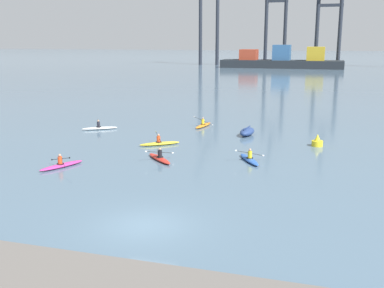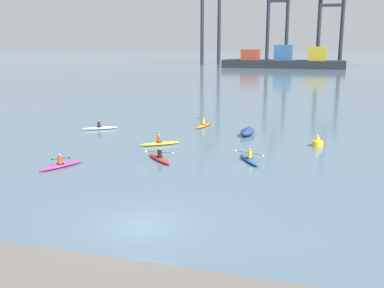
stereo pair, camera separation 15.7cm
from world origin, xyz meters
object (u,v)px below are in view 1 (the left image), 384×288
kayak_red (159,158)px  kayak_white (100,128)px  gantry_crane_west (208,9)px  kayak_blue (249,159)px  gantry_crane_west_mid (276,14)px  gantry_crane_east_mid (329,16)px  kayak_yellow (160,143)px  container_barge (282,61)px  kayak_orange (203,125)px  kayak_magenta (61,165)px  channel_buoy (317,142)px  capsized_dinghy (247,132)px

kayak_red → kayak_white: bearing=136.0°
gantry_crane_west → kayak_blue: 134.07m
gantry_crane_west_mid → kayak_white: gantry_crane_west_mid is taller
gantry_crane_east_mid → kayak_white: gantry_crane_east_mid is taller
kayak_yellow → gantry_crane_west_mid: bearing=92.5°
container_barge → kayak_blue: container_barge is taller
kayak_orange → gantry_crane_east_mid: bearing=84.5°
kayak_blue → kayak_magenta: bearing=-156.4°
channel_buoy → kayak_yellow: kayak_yellow is taller
channel_buoy → container_barge: bearing=97.1°
gantry_crane_east_mid → kayak_orange: size_ratio=9.31×
kayak_yellow → gantry_crane_west: bearing=102.8°
kayak_blue → gantry_crane_west_mid: bearing=95.9°
gantry_crane_west_mid → kayak_yellow: 130.17m
capsized_dinghy → kayak_orange: kayak_orange is taller
gantry_crane_west → kayak_magenta: bearing=-79.6°
gantry_crane_east_mid → kayak_orange: 112.70m
kayak_yellow → kayak_red: 4.93m
gantry_crane_east_mid → capsized_dinghy: 115.39m
kayak_magenta → kayak_yellow: 9.18m
container_barge → kayak_white: (-6.56, -109.28, -2.13)m
kayak_orange → kayak_white: bearing=-154.9°
gantry_crane_west → gantry_crane_west_mid: bearing=10.6°
gantry_crane_west_mid → kayak_yellow: bearing=-87.5°
container_barge → gantry_crane_west: 33.42m
gantry_crane_east_mid → channel_buoy: gantry_crane_east_mid is taller
kayak_red → kayak_magenta: bearing=-147.5°
gantry_crane_west_mid → kayak_orange: 121.29m
capsized_dinghy → kayak_yellow: 8.61m
container_barge → gantry_crane_west_mid: (-4.22, 14.91, 15.03)m
gantry_crane_west → kayak_red: bearing=-76.9°
gantry_crane_west_mid → kayak_blue: size_ratio=10.78×
container_barge → channel_buoy: container_barge is taller
kayak_magenta → kayak_orange: (5.27, 17.30, -0.00)m
kayak_magenta → kayak_yellow: bearing=64.1°
gantry_crane_west → kayak_red: (30.02, -129.28, -18.83)m
gantry_crane_west_mid → kayak_white: size_ratio=11.04×
gantry_crane_west → gantry_crane_east_mid: size_ratio=1.16×
gantry_crane_west_mid → kayak_white: bearing=-91.1°
gantry_crane_east_mid → kayak_orange: bearing=-95.5°
gantry_crane_west_mid → kayak_blue: gantry_crane_west_mid is taller
container_barge → channel_buoy: bearing=-82.9°
kayak_magenta → container_barge: bearing=88.8°
gantry_crane_east_mid → kayak_orange: gantry_crane_east_mid is taller
kayak_magenta → kayak_white: bearing=106.9°
kayak_white → kayak_red: 13.44m
gantry_crane_west → kayak_yellow: 129.21m
capsized_dinghy → kayak_blue: 9.14m
kayak_orange → channel_buoy: bearing=-27.1°
gantry_crane_east_mid → kayak_red: gantry_crane_east_mid is taller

